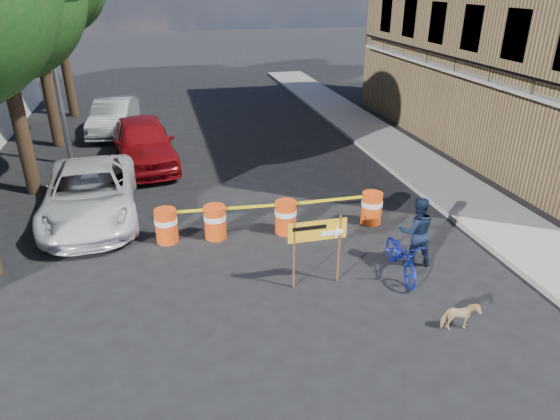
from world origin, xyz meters
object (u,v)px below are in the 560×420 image
bicycle (403,239)px  dog (460,317)px  barrel_far_left (166,225)px  barrel_mid_left (215,221)px  barrel_mid_right (286,216)px  barrel_far_right (372,207)px  sedan_red (144,142)px  sedan_silver (114,116)px  suv_white (90,193)px  detour_sign (324,235)px  pedestrian (416,232)px

bicycle → dog: (0.21, -2.12, -0.61)m
barrel_far_left → barrel_mid_left: bearing=-3.8°
barrel_mid_right → barrel_mid_left: bearing=175.5°
barrel_mid_left → barrel_far_right: 4.31m
sedan_red → sedan_silver: bearing=99.9°
bicycle → suv_white: bearing=151.3°
bicycle → dog: bicycle is taller
barrel_far_left → barrel_mid_left: (1.24, -0.08, 0.00)m
detour_sign → dog: bearing=-46.2°
barrel_mid_right → suv_white: size_ratio=0.17×
detour_sign → sedan_red: sedan_red is taller
barrel_far_left → barrel_mid_right: 3.11m
barrel_mid_right → bicycle: 3.37m
barrel_mid_left → sedan_red: sedan_red is taller
barrel_mid_right → pedestrian: pedestrian is taller
bicycle → sedan_red: (-5.69, 9.03, -0.05)m
barrel_far_right → dog: bearing=-92.3°
barrel_far_left → suv_white: (-1.99, 1.97, 0.27)m
dog → sedan_red: sedan_red is taller
detour_sign → barrel_mid_left: bearing=126.8°
barrel_far_right → sedan_red: sedan_red is taller
barrel_mid_right → barrel_far_right: 2.45m
suv_white → barrel_far_right: bearing=-18.4°
barrel_mid_left → sedan_red: (-1.78, 6.24, 0.39)m
barrel_mid_right → barrel_far_right: bearing=-0.2°
suv_white → barrel_mid_left: bearing=-34.5°
barrel_mid_right → sedan_red: 7.36m
barrel_mid_left → detour_sign: detour_sign is taller
barrel_mid_right → dog: size_ratio=1.28×
detour_sign → bicycle: 1.89m
bicycle → barrel_mid_left: bearing=149.9°
bicycle → detour_sign: bearing=-176.1°
barrel_far_right → detour_sign: detour_sign is taller
barrel_mid_left → barrel_mid_right: size_ratio=1.00×
barrel_mid_left → barrel_far_right: same height
detour_sign → sedan_red: 9.77m
pedestrian → sedan_red: size_ratio=0.34×
pedestrian → sedan_silver: (-7.50, 13.30, -0.13)m
detour_sign → bicycle: bicycle is taller
bicycle → suv_white: bicycle is taller
sedan_red → detour_sign: bearing=-72.7°
barrel_mid_right → pedestrian: size_ratio=0.53×
detour_sign → barrel_far_right: bearing=48.9°
barrel_far_left → barrel_mid_right: same height
barrel_far_right → bicycle: bearing=-98.7°
bicycle → barrel_far_left: bearing=156.3°
suv_white → sedan_silver: suv_white is taller
barrel_mid_left → detour_sign: size_ratio=0.54×
dog → sedan_red: (-5.90, 11.15, 0.56)m
detour_sign → sedan_red: bearing=113.1°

